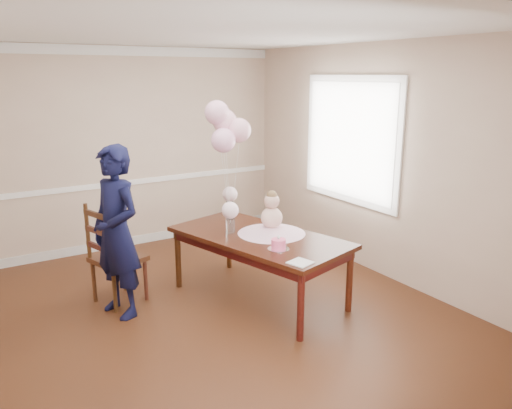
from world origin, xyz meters
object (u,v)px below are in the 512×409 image
Objects in this scene: woman at (117,232)px; birthday_cake at (278,244)px; dining_table_top at (259,237)px; dining_chair_seat at (118,259)px.

birthday_cake is at bearing 37.64° from woman.
birthday_cake is at bearing -113.96° from dining_table_top.
woman reaches higher than dining_chair_seat.
birthday_cake reaches higher than dining_table_top.
birthday_cake reaches higher than dining_chair_seat.
dining_table_top is 1.49m from dining_chair_seat.
birthday_cake is (-0.07, -0.46, 0.08)m from dining_table_top.
dining_table_top is 1.44m from woman.
dining_chair_seat is 0.27× the size of woman.
dining_chair_seat is (-1.21, 1.18, -0.29)m from birthday_cake.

